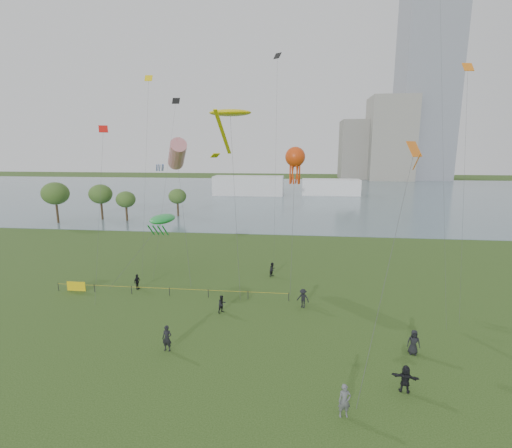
# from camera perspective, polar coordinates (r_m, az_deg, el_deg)

# --- Properties ---
(ground_plane) EXTENTS (400.00, 400.00, 0.00)m
(ground_plane) POSITION_cam_1_polar(r_m,az_deg,el_deg) (26.60, -2.61, -21.68)
(ground_plane) COLOR #233D13
(lake) EXTENTS (400.00, 120.00, 0.08)m
(lake) POSITION_cam_1_polar(r_m,az_deg,el_deg) (122.88, 4.75, 4.69)
(lake) COLOR slate
(lake) RESTS_ON ground_plane
(tower) EXTENTS (24.00, 24.00, 120.00)m
(tower) POSITION_cam_1_polar(r_m,az_deg,el_deg) (203.86, 25.11, 23.39)
(tower) COLOR slate
(tower) RESTS_ON ground_plane
(building_mid) EXTENTS (20.00, 20.00, 38.00)m
(building_mid) POSITION_cam_1_polar(r_m,az_deg,el_deg) (188.83, 19.90, 12.21)
(building_mid) COLOR gray
(building_mid) RESTS_ON ground_plane
(building_low) EXTENTS (16.00, 18.00, 28.00)m
(building_low) POSITION_cam_1_polar(r_m,az_deg,el_deg) (192.07, 15.25, 10.96)
(building_low) COLOR slate
(building_low) RESTS_ON ground_plane
(pavilion_left) EXTENTS (22.00, 8.00, 6.00)m
(pavilion_left) POSITION_cam_1_polar(r_m,az_deg,el_deg) (118.56, -1.14, 5.93)
(pavilion_left) COLOR silver
(pavilion_left) RESTS_ON ground_plane
(pavilion_right) EXTENTS (18.00, 7.00, 5.00)m
(pavilion_right) POSITION_cam_1_polar(r_m,az_deg,el_deg) (121.01, 11.41, 5.58)
(pavilion_right) COLOR white
(pavilion_right) RESTS_ON ground_plane
(trees) EXTENTS (25.91, 14.59, 8.10)m
(trees) POSITION_cam_1_polar(r_m,az_deg,el_deg) (82.02, -22.76, 4.11)
(trees) COLOR #362818
(trees) RESTS_ON ground_plane
(fence) EXTENTS (24.07, 0.07, 1.05)m
(fence) POSITION_cam_1_polar(r_m,az_deg,el_deg) (41.28, -21.32, -9.13)
(fence) COLOR black
(fence) RESTS_ON ground_plane
(kite_flyer) EXTENTS (0.77, 0.57, 1.92)m
(kite_flyer) POSITION_cam_1_polar(r_m,az_deg,el_deg) (23.07, 13.46, -24.94)
(kite_flyer) COLOR #595C61
(kite_flyer) RESTS_ON ground_plane
(spectator_a) EXTENTS (0.99, 1.01, 1.64)m
(spectator_a) POSITION_cam_1_polar(r_m,az_deg,el_deg) (34.25, -5.24, -12.17)
(spectator_a) COLOR black
(spectator_a) RESTS_ON ground_plane
(spectator_b) EXTENTS (1.33, 1.04, 1.82)m
(spectator_b) POSITION_cam_1_polar(r_m,az_deg,el_deg) (35.38, 7.24, -11.27)
(spectator_b) COLOR black
(spectator_b) RESTS_ON ground_plane
(spectator_c) EXTENTS (0.62, 1.02, 1.63)m
(spectator_c) POSITION_cam_1_polar(r_m,az_deg,el_deg) (41.38, -17.82, -8.45)
(spectator_c) COLOR black
(spectator_c) RESTS_ON ground_plane
(spectator_d) EXTENTS (0.95, 0.67, 1.83)m
(spectator_d) POSITION_cam_1_polar(r_m,az_deg,el_deg) (30.13, 23.08, -16.39)
(spectator_d) COLOR black
(spectator_d) RESTS_ON ground_plane
(spectator_e) EXTENTS (1.68, 0.86, 1.73)m
(spectator_e) POSITION_cam_1_polar(r_m,az_deg,el_deg) (25.96, 21.98, -21.23)
(spectator_e) COLOR black
(spectator_e) RESTS_ON ground_plane
(spectator_f) EXTENTS (0.73, 0.50, 1.94)m
(spectator_f) POSITION_cam_1_polar(r_m,az_deg,el_deg) (29.03, -13.53, -16.73)
(spectator_f) COLOR black
(spectator_f) RESTS_ON ground_plane
(spectator_g) EXTENTS (0.95, 1.02, 1.67)m
(spectator_g) POSITION_cam_1_polar(r_m,az_deg,el_deg) (43.22, 2.55, -7.00)
(spectator_g) COLOR black
(spectator_g) RESTS_ON ground_plane
(kite_stingray) EXTENTS (4.74, 9.96, 18.82)m
(kite_stingray) POSITION_cam_1_polar(r_m,az_deg,el_deg) (42.72, -4.03, 16.60)
(kite_stingray) COLOR #3F3F42
(kite_windsock) EXTENTS (6.01, 10.63, 15.89)m
(kite_windsock) POSITION_cam_1_polar(r_m,az_deg,el_deg) (46.79, -12.05, 10.47)
(kite_windsock) COLOR #3F3F42
(kite_creature) EXTENTS (5.37, 8.17, 7.01)m
(kite_creature) POSITION_cam_1_polar(r_m,az_deg,el_deg) (44.35, -14.20, 0.74)
(kite_creature) COLOR #3F3F42
(kite_octopus) EXTENTS (2.12, 5.89, 14.77)m
(kite_octopus) POSITION_cam_1_polar(r_m,az_deg,el_deg) (40.24, 6.04, 10.12)
(kite_octopus) COLOR #3F3F42
(kite_delta) EXTENTS (6.38, 13.18, 15.15)m
(kite_delta) POSITION_cam_1_polar(r_m,az_deg,el_deg) (32.09, 22.93, 9.16)
(kite_delta) COLOR #3F3F42
(small_kites) EXTENTS (35.87, 13.05, 13.18)m
(small_kites) POSITION_cam_1_polar(r_m,az_deg,el_deg) (42.78, -0.44, 22.41)
(small_kites) COLOR yellow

